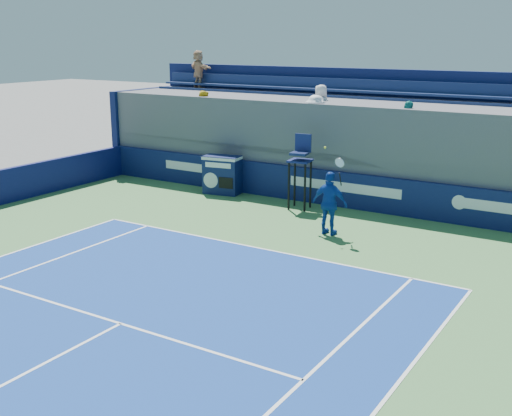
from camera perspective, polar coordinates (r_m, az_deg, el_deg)
The scene contains 5 objects.
back_hoarding at distance 21.60m, azimuth 7.90°, elevation 1.59°, with size 20.40×0.21×1.20m.
match_clock at distance 23.31m, azimuth -3.02°, elevation 3.06°, with size 1.43×0.94×1.40m.
umpire_chair at distance 21.10m, azimuth 3.97°, elevation 3.96°, with size 0.79×0.79×2.48m.
tennis_player at distance 18.46m, azimuth 6.58°, elevation 0.42°, with size 1.09×0.48×2.57m.
stadium_seating at distance 23.22m, azimuth 10.03°, elevation 5.58°, with size 21.00×4.05×5.01m.
Camera 1 is at (8.51, -2.13, 5.55)m, focal length 45.00 mm.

